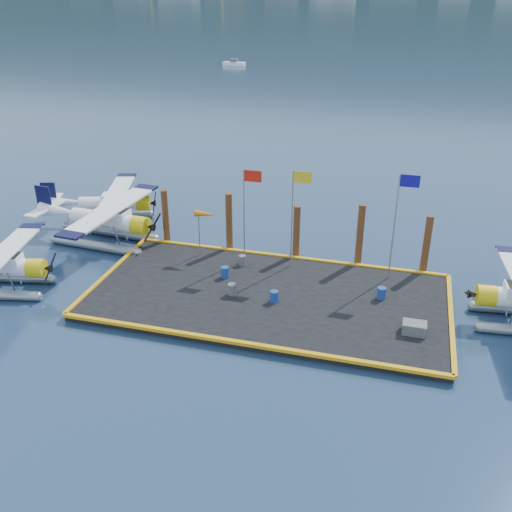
# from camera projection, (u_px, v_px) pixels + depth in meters

# --- Properties ---
(ground) EXTENTS (4000.00, 4000.00, 0.00)m
(ground) POSITION_uv_depth(u_px,v_px,m) (268.00, 300.00, 32.64)
(ground) COLOR #192E4C
(ground) RESTS_ON ground
(dock) EXTENTS (20.00, 10.00, 0.40)m
(dock) POSITION_uv_depth(u_px,v_px,m) (268.00, 297.00, 32.55)
(dock) COLOR black
(dock) RESTS_ON ground
(dock_bumpers) EXTENTS (20.25, 10.25, 0.18)m
(dock_bumpers) POSITION_uv_depth(u_px,v_px,m) (268.00, 293.00, 32.42)
(dock_bumpers) COLOR orange
(dock_bumpers) RESTS_ON dock
(seaplane_b) EXTENTS (9.23, 10.17, 3.61)m
(seaplane_b) POSITION_uv_depth(u_px,v_px,m) (108.00, 223.00, 38.82)
(seaplane_b) COLOR gray
(seaplane_b) RESTS_ON ground
(seaplane_c) EXTENTS (8.43, 9.05, 3.23)m
(seaplane_c) POSITION_uv_depth(u_px,v_px,m) (113.00, 206.00, 42.20)
(seaplane_c) COLOR gray
(seaplane_c) RESTS_ON ground
(drum_0) EXTENTS (0.48, 0.48, 0.68)m
(drum_0) POSITION_uv_depth(u_px,v_px,m) (225.00, 272.00, 34.16)
(drum_0) COLOR navy
(drum_0) RESTS_ON dock
(drum_1) EXTENTS (0.47, 0.47, 0.66)m
(drum_1) POSITION_uv_depth(u_px,v_px,m) (274.00, 296.00, 31.60)
(drum_1) COLOR navy
(drum_1) RESTS_ON dock
(drum_2) EXTENTS (0.48, 0.48, 0.68)m
(drum_2) POSITION_uv_depth(u_px,v_px,m) (381.00, 293.00, 31.90)
(drum_2) COLOR navy
(drum_2) RESTS_ON dock
(drum_3) EXTENTS (0.48, 0.48, 0.67)m
(drum_3) POSITION_uv_depth(u_px,v_px,m) (232.00, 289.00, 32.29)
(drum_3) COLOR #505054
(drum_3) RESTS_ON dock
(drum_5) EXTENTS (0.45, 0.45, 0.64)m
(drum_5) POSITION_uv_depth(u_px,v_px,m) (242.00, 260.00, 35.63)
(drum_5) COLOR #505054
(drum_5) RESTS_ON dock
(crate) EXTENTS (1.19, 0.79, 0.60)m
(crate) POSITION_uv_depth(u_px,v_px,m) (414.00, 328.00, 28.83)
(crate) COLOR #505054
(crate) RESTS_ON dock
(flagpole_red) EXTENTS (1.14, 0.08, 6.00)m
(flagpole_red) POSITION_uv_depth(u_px,v_px,m) (247.00, 202.00, 34.53)
(flagpole_red) COLOR gray
(flagpole_red) RESTS_ON dock
(flagpole_yellow) EXTENTS (1.14, 0.08, 6.20)m
(flagpole_yellow) POSITION_uv_depth(u_px,v_px,m) (296.00, 205.00, 33.77)
(flagpole_yellow) COLOR gray
(flagpole_yellow) RESTS_ON dock
(flagpole_blue) EXTENTS (1.14, 0.08, 6.50)m
(flagpole_blue) POSITION_uv_depth(u_px,v_px,m) (399.00, 212.00, 32.27)
(flagpole_blue) COLOR gray
(flagpole_blue) RESTS_ON dock
(windsock) EXTENTS (1.40, 0.44, 3.12)m
(windsock) POSITION_uv_depth(u_px,v_px,m) (205.00, 215.00, 35.69)
(windsock) COLOR gray
(windsock) RESTS_ON dock
(piling_0) EXTENTS (0.44, 0.44, 4.00)m
(piling_0) POSITION_uv_depth(u_px,v_px,m) (166.00, 218.00, 38.44)
(piling_0) COLOR #472014
(piling_0) RESTS_ON ground
(piling_1) EXTENTS (0.44, 0.44, 4.20)m
(piling_1) POSITION_uv_depth(u_px,v_px,m) (229.00, 224.00, 37.33)
(piling_1) COLOR #472014
(piling_1) RESTS_ON ground
(piling_2) EXTENTS (0.44, 0.44, 3.80)m
(piling_2) POSITION_uv_depth(u_px,v_px,m) (296.00, 234.00, 36.35)
(piling_2) COLOR #472014
(piling_2) RESTS_ON ground
(piling_3) EXTENTS (0.44, 0.44, 4.30)m
(piling_3) POSITION_uv_depth(u_px,v_px,m) (360.00, 237.00, 35.30)
(piling_3) COLOR #472014
(piling_3) RESTS_ON ground
(piling_4) EXTENTS (0.44, 0.44, 4.00)m
(piling_4) POSITION_uv_depth(u_px,v_px,m) (426.00, 247.00, 34.42)
(piling_4) COLOR #472014
(piling_4) RESTS_ON ground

